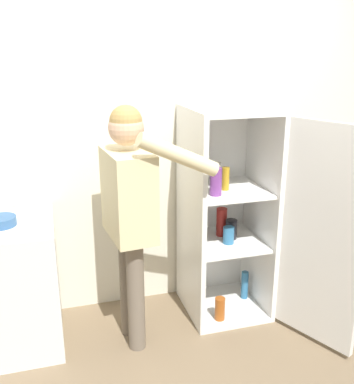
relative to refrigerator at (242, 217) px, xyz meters
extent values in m
plane|color=#7A664C|center=(-0.43, -0.55, -0.78)|extent=(12.00, 12.00, 0.00)
cube|color=silver|center=(-0.43, 0.43, 0.49)|extent=(7.00, 0.06, 2.55)
cube|color=white|center=(-0.10, 0.08, -0.77)|extent=(0.59, 0.61, 0.04)
cube|color=white|center=(-0.10, 0.08, 0.78)|extent=(0.59, 0.61, 0.04)
cube|color=white|center=(-0.10, 0.36, 0.01)|extent=(0.59, 0.03, 1.51)
cube|color=white|center=(-0.38, 0.08, 0.01)|extent=(0.04, 0.61, 1.51)
cube|color=white|center=(0.18, 0.08, 0.01)|extent=(0.03, 0.61, 1.51)
cube|color=white|center=(-0.10, 0.08, -0.22)|extent=(0.52, 0.54, 0.02)
cube|color=white|center=(-0.10, 0.08, 0.19)|extent=(0.52, 0.54, 0.02)
cube|color=white|center=(0.35, -0.49, 0.01)|extent=(0.29, 0.56, 1.51)
cylinder|color=teal|center=(-0.10, 0.02, -0.14)|extent=(0.08, 0.08, 0.13)
cylinder|color=#723884|center=(-0.24, -0.05, 0.30)|extent=(0.08, 0.08, 0.19)
cylinder|color=black|center=(-0.05, 0.09, -0.13)|extent=(0.09, 0.09, 0.15)
cylinder|color=maroon|center=(-0.09, 0.17, -0.09)|extent=(0.08, 0.08, 0.22)
cylinder|color=beige|center=(-0.13, 0.20, 0.29)|extent=(0.07, 0.07, 0.16)
cylinder|color=#B78C1E|center=(-0.13, 0.05, 0.29)|extent=(0.05, 0.05, 0.17)
cylinder|color=#9E4C19|center=(-0.21, -0.12, -0.66)|extent=(0.08, 0.08, 0.18)
cylinder|color=teal|center=(0.10, 0.10, -0.63)|extent=(0.06, 0.06, 0.23)
cylinder|color=#726656|center=(-0.87, -0.04, -0.39)|extent=(0.12, 0.12, 0.80)
cylinder|color=#726656|center=(-0.85, -0.22, -0.39)|extent=(0.12, 0.12, 0.80)
cube|color=beige|center=(-0.86, -0.13, 0.30)|extent=(0.30, 0.48, 0.56)
sphere|color=#DBAD89|center=(-0.86, -0.13, 0.72)|extent=(0.22, 0.22, 0.22)
sphere|color=#AD894C|center=(-0.86, -0.13, 0.76)|extent=(0.20, 0.20, 0.20)
cylinder|color=beige|center=(-0.89, 0.12, 0.27)|extent=(0.09, 0.09, 0.53)
cylinder|color=beige|center=(-0.60, -0.36, 0.59)|extent=(0.53, 0.15, 0.31)
cube|color=white|center=(-1.62, 0.06, -0.34)|extent=(0.56, 0.65, 0.89)
cylinder|color=#335B8E|center=(-1.65, 0.04, 0.13)|extent=(0.19, 0.19, 0.06)
camera|label=1|loc=(-1.32, -2.82, 1.19)|focal=42.00mm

